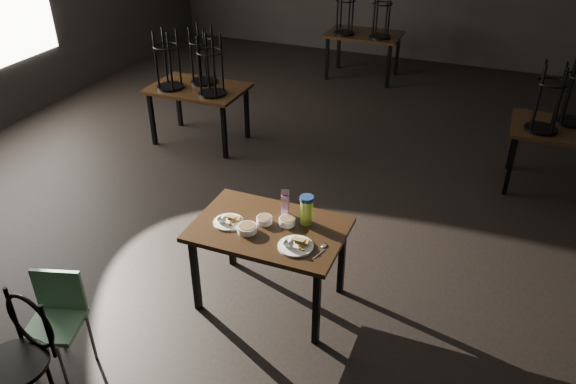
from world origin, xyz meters
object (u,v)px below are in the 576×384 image
at_px(main_table, 269,235).
at_px(bentwood_chair, 21,351).
at_px(water_bottle, 307,210).
at_px(school_chair, 57,314).
at_px(juice_carton, 285,203).

height_order(main_table, bentwood_chair, bentwood_chair).
bearing_deg(main_table, water_bottle, 33.25).
distance_m(main_table, school_chair, 1.66).
xyz_separation_m(main_table, juice_carton, (0.05, 0.21, 0.19)).
bearing_deg(school_chair, bentwood_chair, -93.97).
height_order(water_bottle, school_chair, water_bottle).
bearing_deg(juice_carton, school_chair, -130.32).
bearing_deg(main_table, school_chair, -133.55).
bearing_deg(school_chair, water_bottle, 27.19).
bearing_deg(water_bottle, main_table, -146.75).
bearing_deg(bentwood_chair, juice_carton, 66.35).
bearing_deg(school_chair, main_table, 29.22).
xyz_separation_m(main_table, school_chair, (-1.13, -1.19, -0.20)).
distance_m(juice_carton, school_chair, 1.87).
distance_m(main_table, juice_carton, 0.29).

